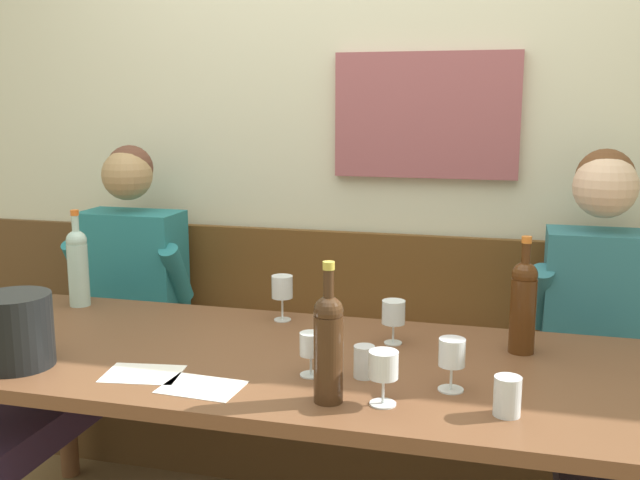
{
  "coord_description": "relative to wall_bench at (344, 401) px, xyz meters",
  "views": [
    {
      "loc": [
        0.61,
        -1.86,
        1.47
      ],
      "look_at": [
        0.0,
        0.44,
        1.01
      ],
      "focal_mm": 40.88,
      "sensor_mm": 36.0,
      "label": 1
    }
  ],
  "objects": [
    {
      "name": "wine_glass_left_end",
      "position": [
        0.48,
        -0.86,
        0.54
      ],
      "size": [
        0.07,
        0.07,
        0.14
      ],
      "color": "silver",
      "rests_on": "dining_table"
    },
    {
      "name": "person_left_seat",
      "position": [
        -0.91,
        -0.38,
        0.34
      ],
      "size": [
        0.52,
        1.32,
        1.29
      ],
      "color": "#26333D",
      "rests_on": "ground"
    },
    {
      "name": "person_center_right_seat",
      "position": [
        0.92,
        -0.36,
        0.37
      ],
      "size": [
        0.47,
        1.33,
        1.31
      ],
      "color": "#2E3336",
      "rests_on": "ground"
    },
    {
      "name": "wine_glass_right_end",
      "position": [
        -0.85,
        -0.85,
        0.54
      ],
      "size": [
        0.07,
        0.07,
        0.15
      ],
      "color": "silver",
      "rests_on": "dining_table"
    },
    {
      "name": "ice_bucket",
      "position": [
        -0.73,
        -0.99,
        0.55
      ],
      "size": [
        0.21,
        0.21,
        0.21
      ],
      "primitive_type": "cylinder",
      "color": "black",
      "rests_on": "dining_table"
    },
    {
      "name": "wine_glass_by_bottle",
      "position": [
        0.28,
        -0.52,
        0.54
      ],
      "size": [
        0.07,
        0.07,
        0.14
      ],
      "color": "silver",
      "rests_on": "dining_table"
    },
    {
      "name": "wall_bench",
      "position": [
        0.0,
        0.0,
        0.0
      ],
      "size": [
        2.52,
        0.42,
        0.94
      ],
      "color": "brown",
      "rests_on": "ground"
    },
    {
      "name": "tasting_sheet_right_guest",
      "position": [
        -0.35,
        -0.96,
        0.44
      ],
      "size": [
        0.23,
        0.18,
        0.0
      ],
      "primitive_type": "cube",
      "rotation": [
        0.0,
        0.0,
        0.15
      ],
      "color": "white",
      "rests_on": "dining_table"
    },
    {
      "name": "wine_glass_near_bucket",
      "position": [
        0.1,
        -0.85,
        0.52
      ],
      "size": [
        0.06,
        0.06,
        0.12
      ],
      "color": "silver",
      "rests_on": "dining_table"
    },
    {
      "name": "wine_bottle_clear_water",
      "position": [
        0.66,
        -0.5,
        0.59
      ],
      "size": [
        0.08,
        0.08,
        0.36
      ],
      "color": "#46250E",
      "rests_on": "dining_table"
    },
    {
      "name": "tasting_sheet_left_guest",
      "position": [
        -0.16,
        -1.01,
        0.44
      ],
      "size": [
        0.22,
        0.16,
        0.0
      ],
      "primitive_type": "cube",
      "rotation": [
        0.0,
        0.0,
        -0.06
      ],
      "color": "white",
      "rests_on": "dining_table"
    },
    {
      "name": "wine_glass_center_rear",
      "position": [
        -0.13,
        -0.38,
        0.55
      ],
      "size": [
        0.07,
        0.07,
        0.16
      ],
      "color": "silver",
      "rests_on": "dining_table"
    },
    {
      "name": "wood_wainscot_panel",
      "position": [
        0.0,
        0.21,
        0.18
      ],
      "size": [
        6.8,
        0.03,
        0.92
      ],
      "primitive_type": "cube",
      "color": "brown",
      "rests_on": "ground"
    },
    {
      "name": "wine_glass_mid_left",
      "position": [
        0.33,
        -0.99,
        0.54
      ],
      "size": [
        0.07,
        0.07,
        0.14
      ],
      "color": "silver",
      "rests_on": "dining_table"
    },
    {
      "name": "water_tumbler_center",
      "position": [
        0.24,
        -0.82,
        0.49
      ],
      "size": [
        0.06,
        0.06,
        0.09
      ],
      "primitive_type": "cylinder",
      "color": "silver",
      "rests_on": "dining_table"
    },
    {
      "name": "dining_table",
      "position": [
        0.0,
        -0.72,
        0.37
      ],
      "size": [
        2.22,
        0.88,
        0.72
      ],
      "color": "brown",
      "rests_on": "ground"
    },
    {
      "name": "wine_bottle_green_tall",
      "position": [
        -0.92,
        -0.39,
        0.59
      ],
      "size": [
        0.08,
        0.08,
        0.36
      ],
      "color": "#ACCCC0",
      "rests_on": "dining_table"
    },
    {
      "name": "room_wall_back",
      "position": [
        0.0,
        0.26,
        1.12
      ],
      "size": [
        6.8,
        0.12,
        2.8
      ],
      "color": "beige",
      "rests_on": "ground"
    },
    {
      "name": "water_tumbler_left",
      "position": [
        0.63,
        -0.98,
        0.49
      ],
      "size": [
        0.07,
        0.07,
        0.1
      ],
      "primitive_type": "cylinder",
      "color": "silver",
      "rests_on": "dining_table"
    },
    {
      "name": "wine_bottle_amber_mid",
      "position": [
        0.19,
        -1.01,
        0.59
      ],
      "size": [
        0.07,
        0.07,
        0.36
      ],
      "color": "#3C2615",
      "rests_on": "dining_table"
    }
  ]
}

